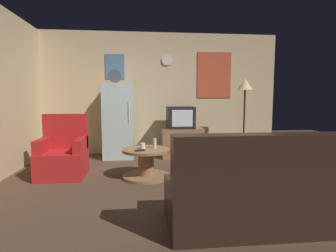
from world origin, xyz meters
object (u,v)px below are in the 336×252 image
Objects in this scene: mug_ceramic_white at (143,146)px; tv_stand at (182,142)px; standing_lamp at (245,91)px; wine_glass at (155,143)px; coffee_table at (146,163)px; armchair at (63,154)px; remote_control at (140,150)px; fridge at (119,121)px; couch at (258,194)px; book_stack at (213,154)px; crt_tv at (180,117)px.

tv_stand is at bearing 59.75° from mug_ceramic_white.
standing_lamp reaches higher than wine_glass.
armchair is at bearing 169.68° from coffee_table.
armchair is (-1.19, 0.40, -0.12)m from remote_control.
wine_glass is (0.65, -1.42, -0.23)m from fridge.
mug_ceramic_white reaches higher than coffee_table.
couch reaches higher than remote_control.
standing_lamp is 2.51m from mug_ceramic_white.
wine_glass is at bearing -115.09° from tv_stand.
book_stack is (0.64, -0.12, -0.25)m from tv_stand.
couch is (1.07, -1.70, -0.18)m from mug_ceramic_white.
standing_lamp reaches higher than crt_tv.
book_stack is at bearing 44.28° from wine_glass.
remote_control reaches higher than book_stack.
coffee_table is (-2.00, -1.16, -1.14)m from standing_lamp.
armchair is (-1.28, 0.23, 0.12)m from coffee_table.
mug_ceramic_white is (0.46, -1.47, -0.26)m from fridge.
armchair is 0.56× the size of couch.
fridge is at bearing 79.57° from remote_control.
couch is (1.53, -3.17, -0.44)m from fridge.
book_stack is at bearing 41.60° from mug_ceramic_white.
wine_glass is at bearing 18.66° from remote_control.
wine_glass is 1.44m from armchair.
fridge is at bearing 114.77° from wine_glass.
coffee_table is (-0.75, -1.41, -0.59)m from crt_tv.
coffee_table is at bearing -117.78° from crt_tv.
mug_ceramic_white is at bearing -10.81° from armchair.
armchair is 3.00m from couch.
crt_tv is 1.71m from coffee_table.
tv_stand is 0.52m from crt_tv.
tv_stand is 2.37m from armchair.
coffee_table is at bearing -158.40° from wine_glass.
standing_lamp is at bearing 30.03° from coffee_table.
armchair reaches higher than mug_ceramic_white.
mug_ceramic_white is 0.05× the size of couch.
fridge is 1.58m from wine_glass.
wine_glass is at bearing 116.53° from couch.
fridge is 1.11× the size of standing_lamp.
tv_stand is 3.83× the size of book_stack.
standing_lamp reaches higher than book_stack.
armchair is at bearing -164.29° from standing_lamp.
fridge is 11.80× the size of remote_control.
crt_tv is 2.46× the size of book_stack.
coffee_table is 0.27m from mug_ceramic_white.
remote_control is (-0.09, -0.16, 0.23)m from coffee_table.
tv_stand reaches higher than mug_ceramic_white.
fridge is at bearing 177.32° from crt_tv.
wine_glass is 1.00× the size of remote_control.
crt_tv is at bearing 94.97° from couch.
tv_stand is 5.60× the size of wine_glass.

